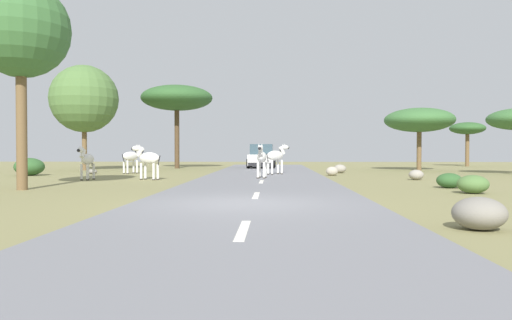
# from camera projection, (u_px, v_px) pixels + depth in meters

# --- Properties ---
(ground_plane) EXTENTS (90.00, 90.00, 0.00)m
(ground_plane) POSITION_uv_depth(u_px,v_px,m) (244.00, 205.00, 11.79)
(ground_plane) COLOR olive
(road) EXTENTS (6.00, 64.00, 0.05)m
(road) POSITION_uv_depth(u_px,v_px,m) (253.00, 204.00, 11.78)
(road) COLOR slate
(road) RESTS_ON ground_plane
(lane_markings) EXTENTS (0.16, 56.00, 0.01)m
(lane_markings) POSITION_uv_depth(u_px,v_px,m) (251.00, 208.00, 10.78)
(lane_markings) COLOR silver
(lane_markings) RESTS_ON road
(zebra_0) EXTENTS (0.52, 1.68, 1.58)m
(zebra_0) POSITION_uv_depth(u_px,v_px,m) (262.00, 158.00, 22.38)
(zebra_0) COLOR silver
(zebra_0) RESTS_ON road
(zebra_1) EXTENTS (1.38, 1.39, 1.64)m
(zebra_1) POSITION_uv_depth(u_px,v_px,m) (276.00, 156.00, 25.94)
(zebra_1) COLOR silver
(zebra_1) RESTS_ON road
(zebra_2) EXTENTS (0.46, 1.63, 1.53)m
(zebra_2) POSITION_uv_depth(u_px,v_px,m) (87.00, 160.00, 21.76)
(zebra_2) COLOR silver
(zebra_2) RESTS_ON ground_plane
(zebra_3) EXTENTS (1.08, 1.58, 1.63)m
(zebra_3) POSITION_uv_depth(u_px,v_px,m) (132.00, 157.00, 27.82)
(zebra_3) COLOR silver
(zebra_3) RESTS_ON ground_plane
(zebra_4) EXTENTS (1.59, 1.01, 1.61)m
(zebra_4) POSITION_uv_depth(u_px,v_px,m) (148.00, 159.00, 21.95)
(zebra_4) COLOR silver
(zebra_4) RESTS_ON ground_plane
(car_0) EXTENTS (2.10, 4.38, 1.74)m
(car_0) POSITION_uv_depth(u_px,v_px,m) (262.00, 157.00, 36.06)
(car_0) COLOR white
(car_0) RESTS_ON road
(tree_0) EXTENTS (4.47, 4.47, 7.00)m
(tree_0) POSITION_uv_depth(u_px,v_px,m) (84.00, 99.00, 32.29)
(tree_0) COLOR brown
(tree_0) RESTS_ON ground_plane
(tree_2) EXTENTS (4.52, 4.52, 4.12)m
(tree_2) POSITION_uv_depth(u_px,v_px,m) (419.00, 120.00, 31.89)
(tree_2) COLOR brown
(tree_2) RESTS_ON ground_plane
(tree_3) EXTENTS (2.86, 2.86, 3.67)m
(tree_3) POSITION_uv_depth(u_px,v_px,m) (467.00, 129.00, 40.28)
(tree_3) COLOR brown
(tree_3) RESTS_ON ground_plane
(tree_4) EXTENTS (3.24, 3.24, 7.01)m
(tree_4) POSITION_uv_depth(u_px,v_px,m) (21.00, 31.00, 16.24)
(tree_4) COLOR brown
(tree_4) RESTS_ON ground_plane
(tree_5) EXTENTS (5.26, 5.26, 6.13)m
(tree_5) POSITION_uv_depth(u_px,v_px,m) (177.00, 98.00, 35.86)
(tree_5) COLOR #4C3823
(tree_5) RESTS_ON ground_plane
(bush_0) EXTENTS (1.56, 1.40, 0.93)m
(bush_0) POSITION_uv_depth(u_px,v_px,m) (29.00, 167.00, 25.62)
(bush_0) COLOR #2D5628
(bush_0) RESTS_ON ground_plane
(bush_1) EXTENTS (0.96, 0.86, 0.57)m
(bush_1) POSITION_uv_depth(u_px,v_px,m) (473.00, 184.00, 14.96)
(bush_1) COLOR #4C7038
(bush_1) RESTS_ON ground_plane
(bush_2) EXTENTS (0.89, 0.80, 0.53)m
(bush_2) POSITION_uv_depth(u_px,v_px,m) (449.00, 181.00, 17.13)
(bush_2) COLOR #2D5628
(bush_2) RESTS_ON ground_plane
(rock_0) EXTENTS (0.73, 0.68, 0.51)m
(rock_0) POSITION_uv_depth(u_px,v_px,m) (340.00, 169.00, 28.42)
(rock_0) COLOR gray
(rock_0) RESTS_ON ground_plane
(rock_1) EXTENTS (0.53, 0.46, 0.27)m
(rock_1) POSITION_uv_depth(u_px,v_px,m) (92.00, 172.00, 27.30)
(rock_1) COLOR gray
(rock_1) RESTS_ON ground_plane
(rock_2) EXTENTS (0.63, 0.52, 0.48)m
(rock_2) POSITION_uv_depth(u_px,v_px,m) (332.00, 171.00, 25.39)
(rock_2) COLOR #A89E8C
(rock_2) RESTS_ON ground_plane
(rock_3) EXTENTS (0.66, 0.62, 0.46)m
(rock_3) POSITION_uv_depth(u_px,v_px,m) (416.00, 175.00, 21.84)
(rock_3) COLOR gray
(rock_3) RESTS_ON ground_plane
(rock_4) EXTENTS (0.88, 0.88, 0.55)m
(rock_4) POSITION_uv_depth(u_px,v_px,m) (479.00, 213.00, 8.11)
(rock_4) COLOR gray
(rock_4) RESTS_ON ground_plane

